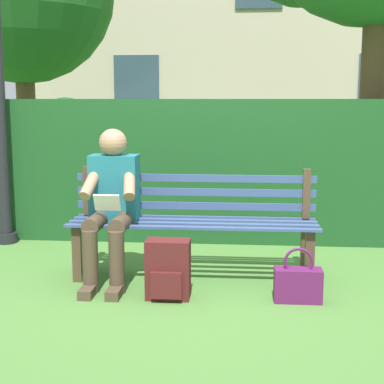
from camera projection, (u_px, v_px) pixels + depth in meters
ground at (193, 278)px, 4.59m from camera, size 60.00×60.00×0.00m
park_bench at (194, 220)px, 4.58m from camera, size 1.97×0.47×0.88m
person_seated at (111, 201)px, 4.44m from camera, size 0.44×0.73×1.20m
hedge_backdrop at (222, 165)px, 5.91m from camera, size 6.56×0.84×1.56m
building_facade at (256, 26)px, 12.43m from camera, size 9.52×3.26×6.03m
backpack at (168, 270)px, 4.10m from camera, size 0.32×0.26×0.43m
handbag at (298, 284)px, 4.05m from camera, size 0.34×0.15×0.40m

